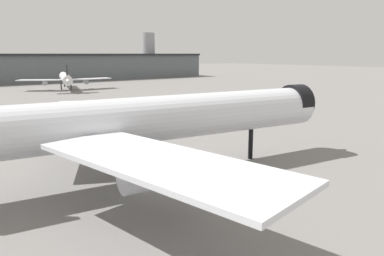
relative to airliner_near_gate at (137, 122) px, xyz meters
The scene contains 4 objects.
ground 8.45m from the airliner_near_gate, 111.50° to the right, with size 900.00×900.00×0.00m, color slate.
airliner_near_gate is the anchor object (origin of this frame).
airliner_far_taxiway 137.81m from the airliner_near_gate, 75.06° to the left, with size 41.28×46.11×12.19m.
terminal_building 191.51m from the airliner_near_gate, 82.07° to the left, with size 254.59×30.85×31.47m.
Camera 1 is at (-22.02, -39.18, 16.74)m, focal length 33.98 mm.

